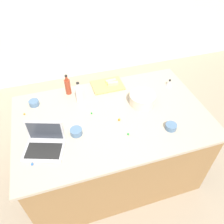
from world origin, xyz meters
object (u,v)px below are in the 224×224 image
Objects in this scene: ramekin_medium at (76,132)px; mixing_bowl_large at (142,99)px; butter_stick_left at (113,84)px; laptop at (44,144)px; bottle_soy at (68,86)px; butter_stick_right at (111,81)px; ramekin_wide at (171,127)px; ramekin_small at (34,103)px; kitchen_timer at (169,83)px; bottle_vinegar at (79,94)px; cutting_board at (107,85)px.

mixing_bowl_large is at bearing 16.26° from ramekin_medium.
mixing_bowl_large reaches higher than butter_stick_left.
laptop is 0.70m from bottle_soy.
ramekin_wide is at bearing -68.30° from butter_stick_right.
ramekin_medium is at bearing -56.54° from ramekin_small.
butter_stick_right is 1.43× the size of kitchen_timer.
butter_stick_left is 0.60m from kitchen_timer.
butter_stick_left is at bearing 163.71° from kitchen_timer.
kitchen_timer reaches higher than ramekin_small.
mixing_bowl_large is at bearing -15.92° from ramekin_small.
mixing_bowl_large reaches higher than butter_stick_right.
butter_stick_left is 1.10× the size of ramekin_wide.
bottle_soy is 2.10× the size of ramekin_medium.
bottle_soy is 0.47m from butter_stick_right.
kitchen_timer is (0.39, 0.18, -0.02)m from mixing_bowl_large.
kitchen_timer is at bearing -1.83° from bottle_vinegar.
laptop is 1.44× the size of mixing_bowl_large.
bottle_soy is at bearing 179.80° from cutting_board.
laptop is at bearing -164.21° from mixing_bowl_large.
laptop is 3.31× the size of butter_stick_left.
mixing_bowl_large is 1.05m from ramekin_small.
ramekin_medium is at bearing -92.72° from bottle_soy.
mixing_bowl_large is at bearing 106.07° from ramekin_wide.
kitchen_timer is (1.05, -0.19, -0.05)m from bottle_soy.
mixing_bowl_large is at bearing 15.79° from laptop.
bottle_vinegar reaches higher than laptop.
bottle_vinegar is at bearing 160.21° from mixing_bowl_large.
kitchen_timer is at bearing 18.39° from laptop.
cutting_board is at bearing 41.92° from laptop.
bottle_vinegar is at bearing 74.82° from ramekin_medium.
bottle_vinegar is (-0.58, 0.21, 0.03)m from mixing_bowl_large.
cutting_board is 0.77m from ramekin_small.
ramekin_medium is 1.14m from kitchen_timer.
kitchen_timer reaches higher than ramekin_wide.
bottle_soy reaches higher than ramekin_wide.
ramekin_small is at bearing 95.77° from laptop.
kitchen_timer reaches higher than butter_stick_left.
ramekin_wide is at bearing -73.93° from mixing_bowl_large.
ramekin_small is 0.92× the size of ramekin_medium.
ramekin_small is at bearing 164.08° from mixing_bowl_large.
ramekin_wide is at bearing -116.33° from kitchen_timer.
mixing_bowl_large is 0.44m from butter_stick_right.
mixing_bowl_large is 0.72m from ramekin_medium.
ramekin_small is at bearing 123.46° from ramekin_medium.
ramekin_small is (-0.06, 0.56, -0.02)m from laptop.
laptop reaches higher than cutting_board.
laptop is at bearing 173.79° from ramekin_wide.
bottle_vinegar is at bearing 51.68° from laptop.
ramekin_wide is 0.63m from kitchen_timer.
bottle_vinegar is at bearing -154.26° from cutting_board.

